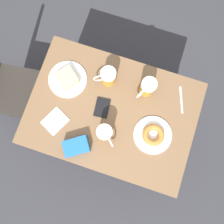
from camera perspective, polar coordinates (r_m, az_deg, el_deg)
The scene contains 11 objects.
ground_plane at distance 2.14m, azimuth -0.00°, elevation -3.09°, with size 8.00×8.00×0.00m, color #333338.
table at distance 1.45m, azimuth -0.00°, elevation -0.51°, with size 0.75×1.06×0.76m.
plate_with_cake at distance 1.44m, azimuth -11.60°, elevation 8.50°, with size 0.25×0.25×0.05m.
plate_with_donut at distance 1.37m, azimuth 10.67°, elevation -5.92°, with size 0.24×0.24×0.05m.
beer_mug_left at distance 1.36m, azimuth 9.21°, elevation 6.39°, with size 0.13×0.10×0.14m.
beer_mug_center at distance 1.36m, azimuth -1.05°, elevation 9.18°, with size 0.10×0.13×0.14m.
beer_mug_right at distance 1.30m, azimuth -1.64°, elevation -5.57°, with size 0.12×0.12×0.14m.
napkin_folded at distance 1.42m, azimuth -14.66°, elevation -2.32°, with size 0.18×0.17×0.00m.
fork at distance 1.46m, azimuth 17.63°, elevation 3.04°, with size 0.17×0.07×0.00m.
passport_near_edge at distance 1.38m, azimuth -2.62°, elevation 1.15°, with size 0.13×0.10×0.01m.
blue_pouch at distance 1.35m, azimuth -9.29°, elevation -8.83°, with size 0.17×0.18×0.06m.
Camera 1 is at (-0.19, -0.06, 2.13)m, focal length 35.00 mm.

